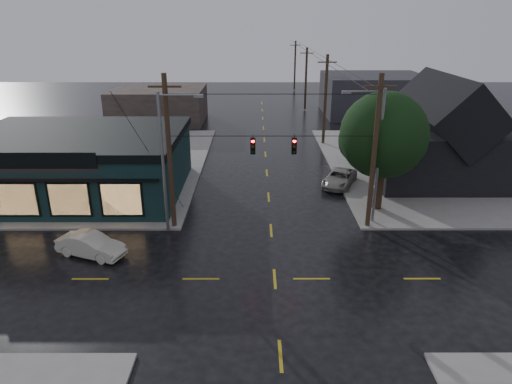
{
  "coord_description": "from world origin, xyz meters",
  "views": [
    {
      "loc": [
        -1.05,
        -21.34,
        13.25
      ],
      "look_at": [
        -1.01,
        3.99,
        3.51
      ],
      "focal_mm": 32.0,
      "sensor_mm": 36.0,
      "label": 1
    }
  ],
  "objects_px": {
    "corner_tree": "(384,136)",
    "utility_pole_ne": "(367,227)",
    "suv_silver": "(339,178)",
    "utility_pole_nw": "(175,227)",
    "sedan_cream": "(91,245)"
  },
  "relations": [
    {
      "from": "utility_pole_nw",
      "to": "corner_tree",
      "type": "bearing_deg",
      "value": 11.9
    },
    {
      "from": "corner_tree",
      "to": "utility_pole_nw",
      "type": "distance_m",
      "value": 15.69
    },
    {
      "from": "sedan_cream",
      "to": "suv_silver",
      "type": "height_order",
      "value": "sedan_cream"
    },
    {
      "from": "utility_pole_nw",
      "to": "utility_pole_ne",
      "type": "relative_size",
      "value": 1.0
    },
    {
      "from": "utility_pole_ne",
      "to": "suv_silver",
      "type": "bearing_deg",
      "value": 93.51
    },
    {
      "from": "corner_tree",
      "to": "utility_pole_ne",
      "type": "relative_size",
      "value": 0.84
    },
    {
      "from": "corner_tree",
      "to": "utility_pole_nw",
      "type": "height_order",
      "value": "corner_tree"
    },
    {
      "from": "corner_tree",
      "to": "utility_pole_ne",
      "type": "xyz_separation_m",
      "value": [
        -1.35,
        -3.02,
        -5.58
      ]
    },
    {
      "from": "utility_pole_ne",
      "to": "suv_silver",
      "type": "distance_m",
      "value": 8.2
    },
    {
      "from": "utility_pole_nw",
      "to": "utility_pole_ne",
      "type": "bearing_deg",
      "value": 0.0
    },
    {
      "from": "corner_tree",
      "to": "utility_pole_ne",
      "type": "height_order",
      "value": "corner_tree"
    },
    {
      "from": "corner_tree",
      "to": "sedan_cream",
      "type": "relative_size",
      "value": 2.04
    },
    {
      "from": "corner_tree",
      "to": "suv_silver",
      "type": "xyz_separation_m",
      "value": [
        -1.85,
        5.14,
        -4.93
      ]
    },
    {
      "from": "suv_silver",
      "to": "utility_pole_nw",
      "type": "bearing_deg",
      "value": -122.99
    },
    {
      "from": "utility_pole_ne",
      "to": "suv_silver",
      "type": "height_order",
      "value": "utility_pole_ne"
    }
  ]
}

